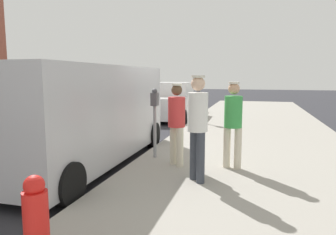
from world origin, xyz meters
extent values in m
plane|color=#2D2D33|center=(0.00, 0.00, 0.00)|extent=(80.00, 80.00, 0.00)
cube|color=#9E998E|center=(3.50, 0.00, 0.07)|extent=(5.00, 32.00, 0.15)
cylinder|color=gray|center=(1.35, -0.73, 0.72)|extent=(0.07, 0.07, 1.15)
cube|color=#4C4C51|center=(1.35, -0.73, 1.44)|extent=(0.14, 0.18, 0.28)
sphere|color=#47474C|center=(1.35, -0.73, 1.61)|extent=(0.12, 0.12, 0.12)
cylinder|color=gray|center=(1.35, 4.84, 0.72)|extent=(0.07, 0.07, 1.15)
cube|color=#4C4C51|center=(1.35, 4.84, 1.44)|extent=(0.14, 0.18, 0.28)
sphere|color=#47474C|center=(1.35, 4.84, 1.61)|extent=(0.12, 0.12, 0.12)
cylinder|color=beige|center=(2.05, -1.29, 0.54)|extent=(0.14, 0.14, 0.79)
cylinder|color=beige|center=(1.88, -1.15, 0.54)|extent=(0.14, 0.14, 0.79)
cylinder|color=red|center=(1.96, -1.22, 1.23)|extent=(0.34, 0.34, 0.59)
sphere|color=brown|center=(1.96, -1.22, 1.67)|extent=(0.21, 0.21, 0.21)
cylinder|color=silver|center=(1.96, -1.22, 1.77)|extent=(0.20, 0.20, 0.04)
cylinder|color=#383D47|center=(2.60, -2.14, 0.58)|extent=(0.14, 0.14, 0.87)
cylinder|color=#383D47|center=(2.46, -1.97, 0.58)|extent=(0.14, 0.14, 0.87)
cylinder|color=white|center=(2.53, -2.06, 1.34)|extent=(0.34, 0.34, 0.65)
sphere|color=beige|center=(2.53, -2.06, 1.81)|extent=(0.23, 0.23, 0.23)
cylinder|color=silver|center=(2.53, -2.06, 1.93)|extent=(0.22, 0.22, 0.04)
cylinder|color=beige|center=(3.16, -1.15, 0.55)|extent=(0.14, 0.14, 0.81)
cylinder|color=beige|center=(2.95, -1.10, 0.55)|extent=(0.14, 0.14, 0.81)
cylinder|color=green|center=(3.05, -1.12, 1.26)|extent=(0.34, 0.34, 0.60)
sphere|color=tan|center=(3.05, -1.12, 1.70)|extent=(0.22, 0.22, 0.22)
cylinder|color=silver|center=(3.05, -1.12, 1.81)|extent=(0.21, 0.21, 0.04)
cube|color=#BCBCC1|center=(-0.15, -1.22, 1.17)|extent=(2.04, 5.21, 1.96)
cylinder|color=black|center=(0.81, -3.26, 0.34)|extent=(0.22, 0.68, 0.68)
cylinder|color=black|center=(0.79, 0.84, 0.34)|extent=(0.22, 0.68, 0.68)
cylinder|color=black|center=(-1.11, 0.82, 0.34)|extent=(0.22, 0.68, 0.68)
cube|color=white|center=(-0.21, 6.62, 0.61)|extent=(1.92, 4.44, 0.89)
cube|color=white|center=(-0.21, 6.84, 1.35)|extent=(1.65, 2.02, 0.60)
cylinder|color=black|center=(0.69, 4.99, 0.30)|extent=(0.23, 0.60, 0.60)
cylinder|color=black|center=(-1.03, 4.95, 0.30)|extent=(0.23, 0.60, 0.60)
cylinder|color=black|center=(0.62, 8.29, 0.30)|extent=(0.23, 0.60, 0.60)
cylinder|color=black|center=(-1.10, 8.25, 0.30)|extent=(0.23, 0.60, 0.60)
cylinder|color=red|center=(1.45, -4.78, 0.50)|extent=(0.24, 0.24, 0.70)
sphere|color=red|center=(1.45, -4.78, 0.91)|extent=(0.20, 0.20, 0.20)
camera|label=1|loc=(3.44, -7.21, 1.94)|focal=33.57mm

